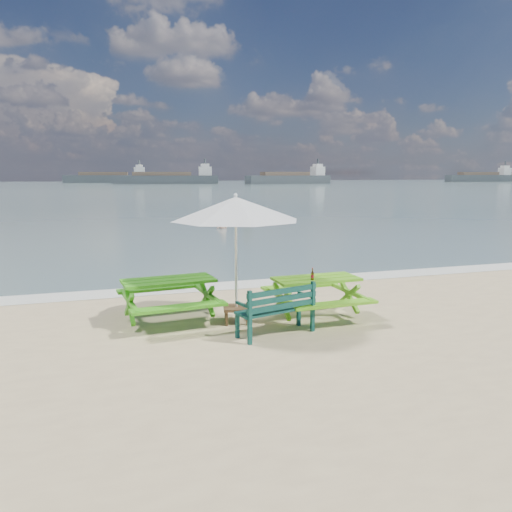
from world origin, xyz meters
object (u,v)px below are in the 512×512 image
object	(u,v)px
patio_umbrella	(236,209)
beer_bottle	(312,276)
park_bench	(276,320)
side_table	(236,314)
picnic_table_right	(316,298)
picnic_table_left	(169,301)
swimmer	(222,234)

from	to	relation	value
patio_umbrella	beer_bottle	bearing A→B (deg)	-10.67
park_bench	side_table	world-z (taller)	park_bench
park_bench	side_table	distance (m)	1.00
side_table	beer_bottle	xyz separation A→B (m)	(1.42, -0.27, 0.70)
picnic_table_right	patio_umbrella	size ratio (longest dim) A/B	0.67
picnic_table_right	beer_bottle	distance (m)	0.54
patio_umbrella	park_bench	bearing A→B (deg)	-61.81
side_table	beer_bottle	world-z (taller)	beer_bottle
picnic_table_right	side_table	distance (m)	1.60
picnic_table_left	patio_umbrella	size ratio (longest dim) A/B	0.73
picnic_table_right	park_bench	world-z (taller)	park_bench
patio_umbrella	swimmer	distance (m)	16.31
park_bench	swimmer	bearing A→B (deg)	79.60
picnic_table_right	beer_bottle	bearing A→B (deg)	-133.30
patio_umbrella	beer_bottle	distance (m)	1.94
park_bench	swimmer	size ratio (longest dim) A/B	0.84
side_table	picnic_table_right	bearing A→B (deg)	-3.54
side_table	swimmer	distance (m)	16.14
picnic_table_left	side_table	distance (m)	1.30
patio_umbrella	swimmer	size ratio (longest dim) A/B	1.59
picnic_table_right	park_bench	xyz separation A→B (m)	(-1.11, -0.78, -0.11)
patio_umbrella	swimmer	bearing A→B (deg)	77.39
picnic_table_right	patio_umbrella	distance (m)	2.38
picnic_table_right	patio_umbrella	bearing A→B (deg)	176.46
picnic_table_right	swimmer	distance (m)	15.97
patio_umbrella	beer_bottle	xyz separation A→B (m)	(1.42, -0.27, -1.29)
side_table	swimmer	xyz separation A→B (m)	(3.52, 15.74, -0.44)
picnic_table_right	patio_umbrella	xyz separation A→B (m)	(-1.58, 0.10, 1.77)
park_bench	beer_bottle	distance (m)	1.28
picnic_table_right	park_bench	distance (m)	1.36
picnic_table_left	park_bench	bearing A→B (deg)	-39.40
beer_bottle	swimmer	distance (m)	16.19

